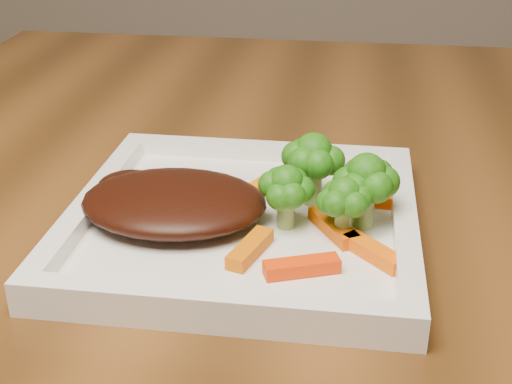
# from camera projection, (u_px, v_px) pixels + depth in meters

# --- Properties ---
(plate) EXTENTS (0.27, 0.27, 0.01)m
(plate) POSITION_uv_depth(u_px,v_px,m) (244.00, 226.00, 0.57)
(plate) COLOR white
(plate) RESTS_ON dining_table
(steak) EXTENTS (0.15, 0.12, 0.03)m
(steak) POSITION_uv_depth(u_px,v_px,m) (174.00, 202.00, 0.56)
(steak) COLOR #331007
(steak) RESTS_ON plate
(broccoli_0) EXTENTS (0.07, 0.07, 0.07)m
(broccoli_0) POSITION_uv_depth(u_px,v_px,m) (313.00, 164.00, 0.58)
(broccoli_0) COLOR #217012
(broccoli_0) RESTS_ON plate
(broccoli_1) EXTENTS (0.06, 0.06, 0.06)m
(broccoli_1) POSITION_uv_depth(u_px,v_px,m) (365.00, 189.00, 0.54)
(broccoli_1) COLOR #276B11
(broccoli_1) RESTS_ON plate
(broccoli_2) EXTENTS (0.06, 0.06, 0.06)m
(broccoli_2) POSITION_uv_depth(u_px,v_px,m) (344.00, 202.00, 0.53)
(broccoli_2) COLOR #1D7313
(broccoli_2) RESTS_ON plate
(broccoli_3) EXTENTS (0.06, 0.06, 0.06)m
(broccoli_3) POSITION_uv_depth(u_px,v_px,m) (286.00, 191.00, 0.54)
(broccoli_3) COLOR #147B16
(broccoli_3) RESTS_ON plate
(carrot_0) EXTENTS (0.06, 0.03, 0.01)m
(carrot_0) POSITION_uv_depth(u_px,v_px,m) (302.00, 267.00, 0.49)
(carrot_0) COLOR #F53803
(carrot_0) RESTS_ON plate
(carrot_1) EXTENTS (0.05, 0.05, 0.01)m
(carrot_1) POSITION_uv_depth(u_px,v_px,m) (374.00, 252.00, 0.51)
(carrot_1) COLOR #FF6304
(carrot_1) RESTS_ON plate
(carrot_2) EXTENTS (0.03, 0.05, 0.01)m
(carrot_2) POSITION_uv_depth(u_px,v_px,m) (250.00, 249.00, 0.52)
(carrot_2) COLOR #DC6503
(carrot_2) RESTS_ON plate
(carrot_3) EXTENTS (0.05, 0.02, 0.01)m
(carrot_3) POSITION_uv_depth(u_px,v_px,m) (379.00, 200.00, 0.59)
(carrot_3) COLOR #F54904
(carrot_3) RESTS_ON plate
(carrot_4) EXTENTS (0.04, 0.06, 0.01)m
(carrot_4) POSITION_uv_depth(u_px,v_px,m) (268.00, 184.00, 0.61)
(carrot_4) COLOR orange
(carrot_4) RESTS_ON plate
(carrot_5) EXTENTS (0.04, 0.06, 0.01)m
(carrot_5) POSITION_uv_depth(u_px,v_px,m) (333.00, 227.00, 0.55)
(carrot_5) COLOR #D55303
(carrot_5) RESTS_ON plate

